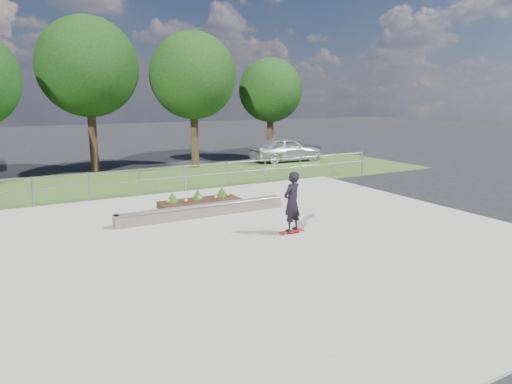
{
  "coord_description": "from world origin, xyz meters",
  "views": [
    {
      "loc": [
        -6.71,
        -11.06,
        4.13
      ],
      "look_at": [
        0.2,
        1.5,
        1.1
      ],
      "focal_mm": 32.0,
      "sensor_mm": 36.0,
      "label": 1
    }
  ],
  "objects_px": {
    "grind_ledge": "(203,211)",
    "planter_bed": "(200,202)",
    "skateboarder": "(292,202)",
    "parked_car": "(286,149)"
  },
  "relations": [
    {
      "from": "grind_ledge",
      "to": "skateboarder",
      "type": "distance_m",
      "value": 3.59
    },
    {
      "from": "skateboarder",
      "to": "parked_car",
      "type": "relative_size",
      "value": 0.41
    },
    {
      "from": "grind_ledge",
      "to": "planter_bed",
      "type": "xyz_separation_m",
      "value": [
        0.45,
        1.4,
        -0.02
      ]
    },
    {
      "from": "grind_ledge",
      "to": "planter_bed",
      "type": "relative_size",
      "value": 2.0
    },
    {
      "from": "planter_bed",
      "to": "skateboarder",
      "type": "relative_size",
      "value": 1.59
    },
    {
      "from": "skateboarder",
      "to": "parked_car",
      "type": "distance_m",
      "value": 15.81
    },
    {
      "from": "planter_bed",
      "to": "grind_ledge",
      "type": "bearing_deg",
      "value": -107.65
    },
    {
      "from": "grind_ledge",
      "to": "parked_car",
      "type": "relative_size",
      "value": 1.3
    },
    {
      "from": "grind_ledge",
      "to": "skateboarder",
      "type": "relative_size",
      "value": 3.18
    },
    {
      "from": "skateboarder",
      "to": "grind_ledge",
      "type": "bearing_deg",
      "value": 116.63
    }
  ]
}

